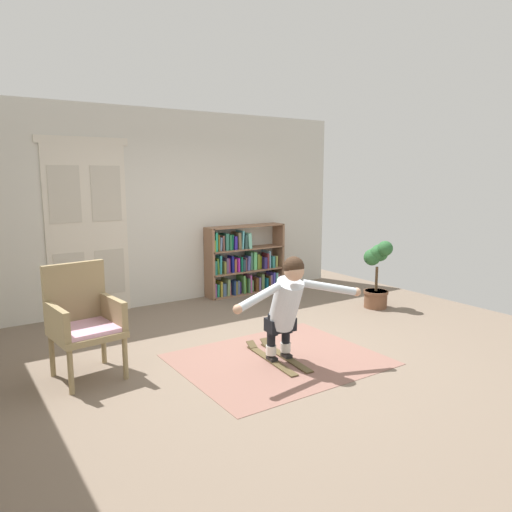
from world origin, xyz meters
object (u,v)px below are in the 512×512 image
object	(u,v)px
potted_plant	(377,271)
wicker_chair	(83,318)
bookshelf	(243,264)
person_skier	(287,302)
skis_pair	(277,357)

from	to	relation	value
potted_plant	wicker_chair	bearing A→B (deg)	-178.15
bookshelf	potted_plant	bearing A→B (deg)	-56.19
bookshelf	person_skier	size ratio (longest dim) A/B	0.95
bookshelf	wicker_chair	bearing A→B (deg)	-147.61
person_skier	skis_pair	bearing A→B (deg)	84.52
wicker_chair	skis_pair	size ratio (longest dim) A/B	1.12
skis_pair	person_skier	xyz separation A→B (m)	(-0.02, -0.19, 0.65)
bookshelf	skis_pair	distance (m)	2.96
wicker_chair	potted_plant	distance (m)	4.26
wicker_chair	potted_plant	world-z (taller)	wicker_chair
skis_pair	person_skier	bearing A→B (deg)	-95.48
person_skier	potted_plant	bearing A→B (deg)	22.70
wicker_chair	potted_plant	xyz separation A→B (m)	(4.26, 0.14, -0.04)
bookshelf	potted_plant	size ratio (longest dim) A/B	1.38
skis_pair	wicker_chair	bearing A→B (deg)	158.77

